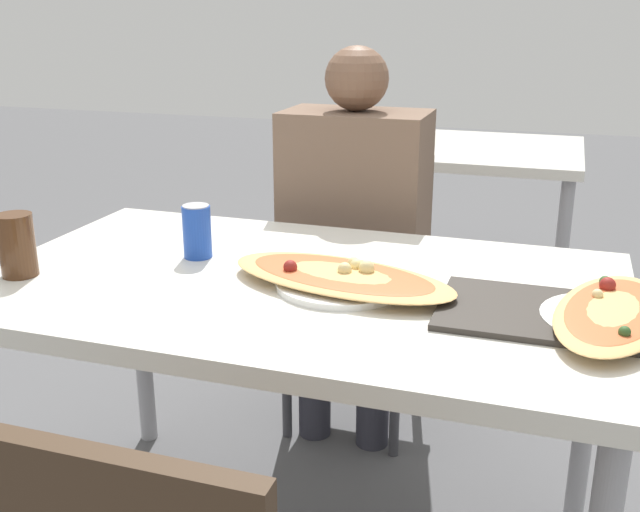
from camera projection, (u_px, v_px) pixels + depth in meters
name	position (u px, v px, depth m)	size (l,w,h in m)	color
dining_table	(299.00, 309.00, 1.63)	(1.37, 0.82, 0.72)	silver
chair_far_seated	(362.00, 273.00, 2.36)	(0.40, 0.40, 0.84)	#3F2D1E
person_seated	(354.00, 218.00, 2.20)	(0.41, 0.27, 1.18)	#2D2D38
pizza_main	(341.00, 278.00, 1.56)	(0.54, 0.33, 0.06)	white
soda_can	(197.00, 231.00, 1.73)	(0.07, 0.07, 0.12)	#1E47B2
drink_glass	(17.00, 245.00, 1.61)	(0.08, 0.08, 0.14)	#4C2D19
serving_tray	(557.00, 315.00, 1.41)	(0.44, 0.27, 0.01)	#332D28
pizza_second	(612.00, 314.00, 1.37)	(0.28, 0.46, 0.06)	white
background_table	(439.00, 156.00, 3.22)	(1.10, 0.80, 0.84)	silver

